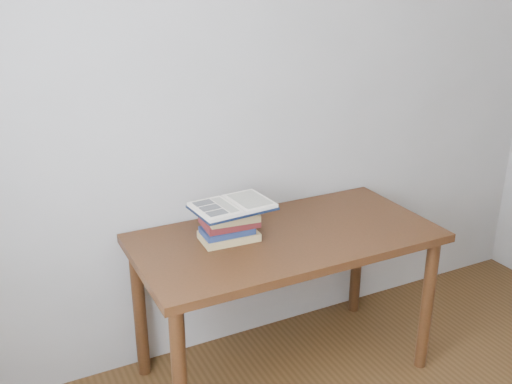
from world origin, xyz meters
TOP-DOWN VIEW (x-y plane):
  - desk at (-0.09, 1.38)m, footprint 1.37×0.68m
  - book_stack at (-0.34, 1.45)m, footprint 0.26×0.20m
  - open_book at (-0.33, 1.42)m, footprint 0.35×0.26m

SIDE VIEW (x-z plane):
  - desk at x=-0.09m, z-range 0.27..1.00m
  - book_stack at x=-0.34m, z-range 0.73..0.89m
  - open_book at x=-0.33m, z-range 0.89..0.91m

